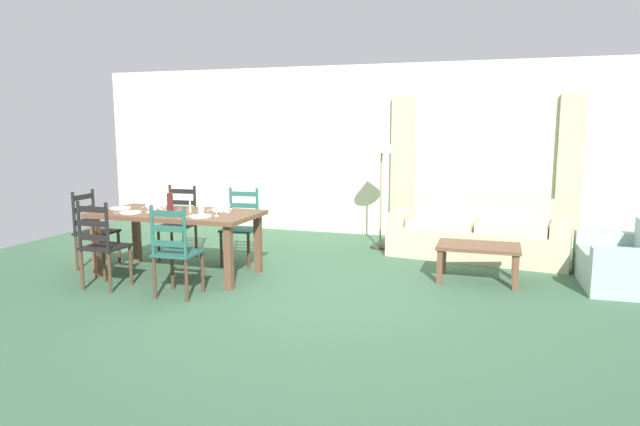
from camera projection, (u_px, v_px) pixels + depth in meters
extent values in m
cube|color=#3A5F44|center=(303.00, 289.00, 6.01)|extent=(9.60, 9.60, 0.02)
cube|color=beige|center=(371.00, 151.00, 8.91)|extent=(9.60, 0.16, 2.70)
cube|color=#B0B18A|center=(402.00, 168.00, 8.66)|extent=(0.35, 0.08, 2.20)
cube|color=#B0B18A|center=(569.00, 172.00, 7.94)|extent=(0.35, 0.08, 2.20)
cube|color=brown|center=(177.00, 214.00, 6.47)|extent=(1.90, 0.96, 0.05)
cube|color=brown|center=(96.00, 247.00, 6.43)|extent=(0.08, 0.08, 0.70)
cube|color=brown|center=(229.00, 258.00, 5.92)|extent=(0.08, 0.08, 0.70)
cube|color=brown|center=(137.00, 235.00, 7.14)|extent=(0.08, 0.08, 0.70)
cube|color=brown|center=(258.00, 244.00, 6.63)|extent=(0.08, 0.08, 0.70)
cube|color=black|center=(106.00, 247.00, 5.99)|extent=(0.43, 0.41, 0.03)
cylinder|color=#482F20|center=(104.00, 263.00, 6.24)|extent=(0.04, 0.04, 0.43)
cylinder|color=#482F20|center=(131.00, 265.00, 6.13)|extent=(0.04, 0.04, 0.43)
cylinder|color=#482F20|center=(82.00, 270.00, 5.93)|extent=(0.04, 0.04, 0.43)
cylinder|color=#482F20|center=(110.00, 273.00, 5.81)|extent=(0.04, 0.04, 0.43)
cylinder|color=black|center=(79.00, 225.00, 5.85)|extent=(0.04, 0.04, 0.50)
cylinder|color=black|center=(107.00, 227.00, 5.74)|extent=(0.04, 0.04, 0.50)
cube|color=black|center=(94.00, 238.00, 5.81)|extent=(0.38, 0.03, 0.06)
cube|color=black|center=(93.00, 224.00, 5.79)|extent=(0.38, 0.03, 0.06)
cube|color=black|center=(92.00, 209.00, 5.77)|extent=(0.38, 0.03, 0.06)
cube|color=#215347|center=(178.00, 253.00, 5.69)|extent=(0.43, 0.41, 0.03)
cylinder|color=#482F20|center=(172.00, 270.00, 5.94)|extent=(0.04, 0.04, 0.43)
cylinder|color=#482F20|center=(203.00, 272.00, 5.84)|extent=(0.04, 0.04, 0.43)
cylinder|color=#482F20|center=(154.00, 278.00, 5.62)|extent=(0.04, 0.04, 0.43)
cylinder|color=#482F20|center=(186.00, 280.00, 5.52)|extent=(0.04, 0.04, 0.43)
cylinder|color=#215347|center=(152.00, 230.00, 5.54)|extent=(0.04, 0.04, 0.50)
cylinder|color=#215347|center=(185.00, 232.00, 5.44)|extent=(0.04, 0.04, 0.50)
cube|color=#215347|center=(169.00, 244.00, 5.51)|extent=(0.38, 0.04, 0.06)
cube|color=#215347|center=(168.00, 229.00, 5.49)|extent=(0.38, 0.04, 0.06)
cube|color=#215347|center=(168.00, 214.00, 5.47)|extent=(0.38, 0.04, 0.06)
cube|color=black|center=(177.00, 225.00, 7.31)|extent=(0.45, 0.43, 0.03)
cylinder|color=#482F20|center=(184.00, 246.00, 7.14)|extent=(0.04, 0.04, 0.43)
cylinder|color=#482F20|center=(159.00, 244.00, 7.22)|extent=(0.04, 0.04, 0.43)
cylinder|color=#482F20|center=(196.00, 241.00, 7.46)|extent=(0.04, 0.04, 0.43)
cylinder|color=#482F20|center=(172.00, 239.00, 7.55)|extent=(0.04, 0.04, 0.43)
cylinder|color=black|center=(195.00, 204.00, 7.39)|extent=(0.04, 0.04, 0.50)
cylinder|color=black|center=(170.00, 204.00, 7.47)|extent=(0.04, 0.04, 0.50)
cube|color=black|center=(183.00, 214.00, 7.45)|extent=(0.38, 0.05, 0.06)
cube|color=black|center=(183.00, 203.00, 7.43)|extent=(0.38, 0.05, 0.06)
cube|color=black|center=(182.00, 191.00, 7.41)|extent=(0.38, 0.05, 0.06)
cube|color=#24564E|center=(240.00, 230.00, 7.02)|extent=(0.45, 0.43, 0.03)
cylinder|color=#482F20|center=(249.00, 251.00, 6.85)|extent=(0.04, 0.04, 0.43)
cylinder|color=#482F20|center=(221.00, 249.00, 6.93)|extent=(0.04, 0.04, 0.43)
cylinder|color=#482F20|center=(258.00, 245.00, 7.17)|extent=(0.04, 0.04, 0.43)
cylinder|color=#482F20|center=(232.00, 244.00, 7.26)|extent=(0.04, 0.04, 0.43)
cylinder|color=#24564E|center=(257.00, 208.00, 7.10)|extent=(0.04, 0.04, 0.50)
cylinder|color=#24564E|center=(231.00, 207.00, 7.18)|extent=(0.04, 0.04, 0.50)
cube|color=#24564E|center=(244.00, 217.00, 7.16)|extent=(0.38, 0.05, 0.06)
cube|color=#24564E|center=(244.00, 206.00, 7.14)|extent=(0.38, 0.05, 0.06)
cube|color=#24564E|center=(244.00, 194.00, 7.11)|extent=(0.38, 0.05, 0.06)
cube|color=black|center=(97.00, 232.00, 6.83)|extent=(0.41, 0.43, 0.03)
cylinder|color=#482F20|center=(119.00, 248.00, 6.99)|extent=(0.04, 0.04, 0.43)
cylinder|color=#482F20|center=(100.00, 255.00, 6.64)|extent=(0.04, 0.04, 0.43)
cylinder|color=#482F20|center=(96.00, 247.00, 7.08)|extent=(0.04, 0.04, 0.43)
cylinder|color=#482F20|center=(76.00, 253.00, 6.74)|extent=(0.04, 0.04, 0.43)
cylinder|color=black|center=(93.00, 209.00, 7.00)|extent=(0.04, 0.04, 0.50)
cylinder|color=black|center=(74.00, 213.00, 6.66)|extent=(0.04, 0.04, 0.50)
cube|color=black|center=(85.00, 221.00, 6.85)|extent=(0.04, 0.38, 0.06)
cube|color=black|center=(84.00, 209.00, 6.83)|extent=(0.04, 0.38, 0.06)
cube|color=black|center=(83.00, 197.00, 6.81)|extent=(0.04, 0.38, 0.06)
cylinder|color=white|center=(131.00, 212.00, 6.37)|extent=(0.24, 0.24, 0.02)
cube|color=silver|center=(120.00, 212.00, 6.41)|extent=(0.03, 0.17, 0.01)
cylinder|color=white|center=(200.00, 216.00, 6.10)|extent=(0.24, 0.24, 0.02)
cube|color=silver|center=(188.00, 216.00, 6.14)|extent=(0.02, 0.17, 0.01)
cylinder|color=white|center=(156.00, 207.00, 6.84)|extent=(0.24, 0.24, 0.02)
cube|color=silver|center=(146.00, 207.00, 6.89)|extent=(0.02, 0.17, 0.01)
cylinder|color=white|center=(222.00, 210.00, 6.57)|extent=(0.24, 0.24, 0.02)
cube|color=silver|center=(211.00, 210.00, 6.61)|extent=(0.02, 0.17, 0.01)
cylinder|color=white|center=(121.00, 208.00, 6.70)|extent=(0.24, 0.24, 0.02)
cube|color=silver|center=(110.00, 208.00, 6.75)|extent=(0.03, 0.17, 0.01)
cylinder|color=#471919|center=(170.00, 202.00, 6.45)|extent=(0.07, 0.07, 0.22)
cylinder|color=#471919|center=(170.00, 190.00, 6.43)|extent=(0.02, 0.02, 0.08)
cylinder|color=black|center=(169.00, 186.00, 6.42)|extent=(0.03, 0.03, 0.02)
cylinder|color=white|center=(148.00, 212.00, 6.43)|extent=(0.06, 0.06, 0.01)
cylinder|color=white|center=(148.00, 209.00, 6.42)|extent=(0.01, 0.01, 0.07)
cone|color=white|center=(148.00, 202.00, 6.41)|extent=(0.06, 0.06, 0.08)
cylinder|color=white|center=(216.00, 216.00, 6.16)|extent=(0.06, 0.06, 0.01)
cylinder|color=white|center=(216.00, 212.00, 6.16)|extent=(0.01, 0.01, 0.07)
cone|color=white|center=(216.00, 205.00, 6.15)|extent=(0.06, 0.06, 0.08)
cylinder|color=white|center=(161.00, 209.00, 6.69)|extent=(0.06, 0.06, 0.01)
cylinder|color=white|center=(161.00, 206.00, 6.68)|extent=(0.01, 0.01, 0.07)
cone|color=white|center=(161.00, 199.00, 6.67)|extent=(0.06, 0.06, 0.08)
cylinder|color=white|center=(228.00, 212.00, 6.43)|extent=(0.06, 0.06, 0.01)
cylinder|color=white|center=(228.00, 209.00, 6.43)|extent=(0.01, 0.01, 0.07)
cone|color=white|center=(228.00, 202.00, 6.41)|extent=(0.06, 0.06, 0.08)
cylinder|color=silver|center=(201.00, 209.00, 6.37)|extent=(0.07, 0.07, 0.09)
cylinder|color=silver|center=(154.00, 208.00, 6.49)|extent=(0.07, 0.07, 0.09)
cylinder|color=#998C66|center=(165.00, 209.00, 6.54)|extent=(0.05, 0.05, 0.04)
cylinder|color=white|center=(164.00, 197.00, 6.52)|extent=(0.02, 0.02, 0.26)
cylinder|color=#998C66|center=(190.00, 211.00, 6.37)|extent=(0.05, 0.05, 0.04)
cylinder|color=white|center=(190.00, 203.00, 6.35)|extent=(0.02, 0.02, 0.16)
cube|color=#C1BB92|center=(477.00, 244.00, 7.36)|extent=(1.89, 1.04, 0.40)
cube|color=#C1BB92|center=(481.00, 225.00, 7.60)|extent=(1.81, 0.45, 0.80)
cube|color=#C1BB92|center=(561.00, 244.00, 6.91)|extent=(0.35, 0.83, 0.58)
cube|color=#C1BB92|center=(403.00, 231.00, 7.79)|extent=(0.35, 0.83, 0.58)
cube|color=beige|center=(513.00, 227.00, 7.09)|extent=(0.94, 0.75, 0.12)
cube|color=beige|center=(443.00, 222.00, 7.47)|extent=(0.94, 0.75, 0.12)
cube|color=brown|center=(478.00, 247.00, 6.24)|extent=(0.90, 0.56, 0.04)
cube|color=brown|center=(440.00, 267.00, 6.17)|extent=(0.06, 0.06, 0.38)
cube|color=brown|center=(516.00, 273.00, 5.93)|extent=(0.06, 0.06, 0.38)
cube|color=brown|center=(443.00, 258.00, 6.60)|extent=(0.06, 0.06, 0.38)
cube|color=brown|center=(515.00, 263.00, 6.36)|extent=(0.06, 0.06, 0.38)
cube|color=#98B4AB|center=(621.00, 270.00, 6.05)|extent=(0.83, 0.83, 0.38)
cube|color=#98B4AB|center=(634.00, 275.00, 5.58)|extent=(0.81, 0.21, 0.52)
cube|color=#98B4AB|center=(611.00, 254.00, 6.51)|extent=(0.81, 0.21, 0.52)
cylinder|color=#332D28|center=(380.00, 247.00, 8.03)|extent=(0.28, 0.28, 0.03)
cylinder|color=gray|center=(381.00, 200.00, 7.93)|extent=(0.03, 0.03, 1.35)
cone|color=beige|center=(382.00, 143.00, 7.81)|extent=(0.40, 0.40, 0.26)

